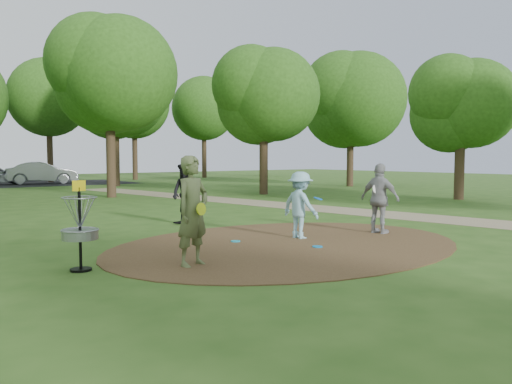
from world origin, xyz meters
TOP-DOWN VIEW (x-y plane):
  - ground at (0.00, 0.00)m, footprint 100.00×100.00m
  - dirt_clearing at (0.00, 0.00)m, footprint 8.40×8.40m
  - footpath at (6.50, 2.00)m, footprint 7.55×39.89m
  - parking_lot at (2.00, 30.00)m, footprint 14.00×8.00m
  - player_observer_with_disc at (-2.81, -0.57)m, footprint 0.82×0.65m
  - player_throwing_with_disc at (0.74, 0.45)m, footprint 1.06×1.07m
  - player_walking_with_disc at (-0.24, 4.11)m, footprint 0.87×1.01m
  - player_waiting_with_disc at (2.81, -0.26)m, footprint 0.58×1.09m
  - disc_ground_cyan at (-0.78, 0.96)m, footprint 0.22×0.22m
  - disc_ground_blue at (0.19, -0.67)m, footprint 0.22×0.22m
  - disc_ground_red at (-1.33, 2.20)m, footprint 0.22×0.22m
  - car_right at (2.79, 29.72)m, footprint 5.10×2.83m
  - disc_golf_basket at (-4.50, 0.30)m, footprint 0.63×0.63m
  - tree_ring at (2.18, 9.62)m, footprint 37.83×45.48m

SIDE VIEW (x-z plane):
  - ground at x=0.00m, z-range 0.00..0.00m
  - parking_lot at x=2.00m, z-range 0.00..0.01m
  - footpath at x=6.50m, z-range 0.00..0.01m
  - dirt_clearing at x=0.00m, z-range 0.00..0.02m
  - disc_ground_cyan at x=-0.78m, z-range 0.02..0.04m
  - disc_ground_blue at x=0.19m, z-range 0.02..0.04m
  - disc_ground_red at x=-1.33m, z-range 0.02..0.04m
  - car_right at x=2.79m, z-range 0.00..1.59m
  - player_throwing_with_disc at x=0.74m, z-range 0.00..1.59m
  - disc_golf_basket at x=-4.50m, z-range 0.10..1.64m
  - player_walking_with_disc at x=-0.24m, z-range 0.00..1.77m
  - player_waiting_with_disc at x=2.81m, z-range 0.00..1.78m
  - player_observer_with_disc at x=-2.81m, z-range 0.00..1.96m
  - tree_ring at x=2.18m, z-range 0.73..9.71m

